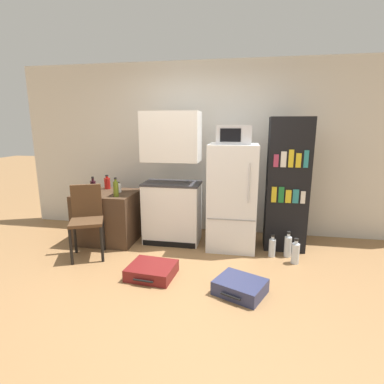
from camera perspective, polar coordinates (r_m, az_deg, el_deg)
The scene contains 17 objects.
ground_plane at distance 3.27m, azimuth -2.82°, elevation -18.55°, with size 24.00×24.00×0.00m, color olive.
wall_back at distance 4.75m, azimuth 4.90°, elevation 8.10°, with size 6.40×0.10×2.63m.
side_table at distance 4.62m, azimuth -15.60°, elevation -4.49°, with size 0.83×0.72×0.73m.
kitchen_hutch at distance 4.29m, azimuth -3.85°, elevation 1.64°, with size 0.81×0.48×1.87m.
refrigerator at distance 4.14m, azimuth 7.70°, elevation -0.97°, with size 0.65×0.61×1.44m.
microwave at distance 4.03m, azimuth 8.05°, elevation 10.77°, with size 0.45×0.39×0.24m.
bookshelf at distance 4.24m, azimuth 17.66°, elevation 1.28°, with size 0.54×0.39×1.79m.
bottle_milk_white at distance 4.49m, azimuth -13.82°, elevation 0.78°, with size 0.08×0.08×0.15m.
bottle_olive_oil at distance 4.22m, azimuth -14.30°, elevation 0.64°, with size 0.07×0.07×0.26m.
bottle_wine_dark at distance 4.33m, azimuth -18.29°, elevation 0.74°, with size 0.07×0.07×0.27m.
bottle_ketchup_red at distance 4.76m, azimuth -15.84°, elevation 1.66°, with size 0.09×0.09×0.21m.
chair at distance 4.12m, azimuth -19.42°, elevation -3.98°, with size 0.53×0.53×0.93m.
suitcase_large_flat at distance 3.25m, azimuth 9.16°, elevation -17.40°, with size 0.59×0.55×0.14m.
suitcase_small_flat at distance 3.56m, azimuth -7.66°, elevation -14.62°, with size 0.55×0.50×0.14m.
water_bottle_front at distance 4.17m, azimuth 17.78°, elevation -9.76°, with size 0.09×0.09×0.34m.
water_bottle_middle at distance 4.01m, azimuth 19.09°, elevation -10.89°, with size 0.10×0.10×0.33m.
water_bottle_back at distance 4.12m, azimuth 15.02°, elevation -10.12°, with size 0.09×0.09×0.30m.
Camera 1 is at (0.65, -2.72, 1.70)m, focal length 28.00 mm.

